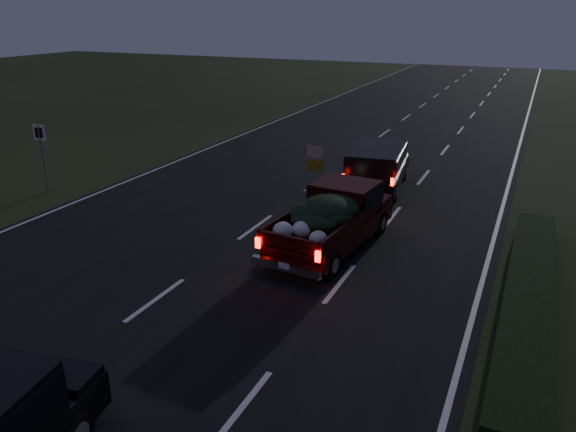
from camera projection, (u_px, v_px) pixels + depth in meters
The scene contains 6 objects.
ground at pixel (156, 300), 12.90m from camera, with size 120.00×120.00×0.00m, color black.
road_asphalt at pixel (156, 300), 12.90m from camera, with size 14.00×120.00×0.02m, color black.
hedge_row at pixel (528, 299), 12.36m from camera, with size 1.00×10.00×0.60m, color black.
route_sign at pixel (42, 148), 19.87m from camera, with size 0.55×0.08×2.50m.
pickup_truck at pixel (332, 215), 15.47m from camera, with size 2.27×4.94×2.51m.
lead_suv at pixel (377, 163), 20.56m from camera, with size 2.35×4.62×1.28m.
Camera 1 is at (7.47, -9.16, 6.32)m, focal length 35.00 mm.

